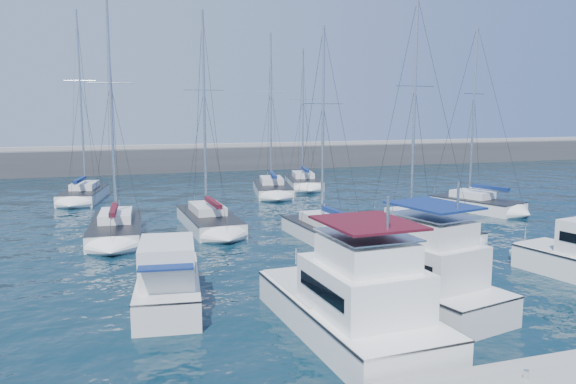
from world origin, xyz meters
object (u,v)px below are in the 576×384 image
object	(u,v)px
sailboat_mid_b	(209,220)
sailboat_mid_d	(418,228)
sailboat_mid_c	(327,233)
sailboat_back_b	(272,188)
motor_yacht_stbd_inner	(416,277)
sailboat_back_c	(304,182)
sailboat_mid_e	(476,204)
motor_yacht_port_outer	(168,283)
motor_yacht_port_inner	(353,305)
sailboat_mid_a	(116,228)
sailboat_back_a	(84,194)

from	to	relation	value
sailboat_mid_b	sailboat_mid_d	xyz separation A→B (m)	(12.12, -6.69, -0.00)
sailboat_mid_c	sailboat_back_b	bearing A→B (deg)	79.65
motor_yacht_stbd_inner	sailboat_mid_c	bearing A→B (deg)	73.22
sailboat_mid_c	sailboat_back_c	bearing A→B (deg)	70.11
motor_yacht_stbd_inner	sailboat_mid_e	bearing A→B (deg)	35.06
motor_yacht_port_outer	sailboat_mid_d	bearing A→B (deg)	33.21
motor_yacht_port_inner	sailboat_mid_e	bearing A→B (deg)	42.13
sailboat_mid_d	sailboat_mid_a	bearing A→B (deg)	157.15
motor_yacht_port_inner	sailboat_back_a	size ratio (longest dim) A/B	0.55
sailboat_mid_c	sailboat_mid_b	bearing A→B (deg)	131.72
motor_yacht_port_outer	sailboat_back_a	xyz separation A→B (m)	(-4.17, 29.87, -0.39)
sailboat_back_c	sailboat_mid_d	bearing A→B (deg)	-80.36
sailboat_back_b	motor_yacht_port_inner	bearing A→B (deg)	-90.54
sailboat_mid_d	sailboat_back_a	distance (m)	30.02
motor_yacht_port_outer	sailboat_back_a	size ratio (longest dim) A/B	0.43
motor_yacht_port_inner	sailboat_mid_e	world-z (taller)	sailboat_mid_e
motor_yacht_port_outer	sailboat_mid_a	distance (m)	13.98
sailboat_mid_b	sailboat_back_c	world-z (taller)	sailboat_mid_b
sailboat_mid_b	sailboat_back_c	distance (m)	21.47
motor_yacht_port_outer	sailboat_mid_d	world-z (taller)	sailboat_mid_d
motor_yacht_stbd_inner	sailboat_mid_e	size ratio (longest dim) A/B	0.62
motor_yacht_port_outer	motor_yacht_stbd_inner	xyz separation A→B (m)	(9.64, -3.02, 0.19)
sailboat_mid_b	sailboat_mid_e	bearing A→B (deg)	-2.09
motor_yacht_stbd_inner	sailboat_back_c	bearing A→B (deg)	64.98
sailboat_mid_d	sailboat_back_c	distance (m)	23.85
sailboat_mid_c	sailboat_back_b	world-z (taller)	sailboat_back_b
motor_yacht_port_outer	sailboat_mid_a	world-z (taller)	sailboat_mid_a
sailboat_mid_d	sailboat_back_b	bearing A→B (deg)	95.15
sailboat_mid_c	sailboat_back_a	bearing A→B (deg)	120.88
sailboat_mid_c	sailboat_mid_e	world-z (taller)	sailboat_mid_e
sailboat_mid_b	sailboat_back_a	size ratio (longest dim) A/B	0.88
sailboat_back_a	sailboat_mid_e	bearing A→B (deg)	-16.63
sailboat_back_a	sailboat_mid_a	bearing A→B (deg)	-71.13
sailboat_back_c	sailboat_mid_e	bearing A→B (deg)	-52.25
sailboat_mid_e	sailboat_mid_a	bearing A→B (deg)	161.73
sailboat_mid_e	sailboat_back_c	bearing A→B (deg)	96.23
sailboat_mid_a	motor_yacht_stbd_inner	bearing A→B (deg)	-51.85
sailboat_mid_e	sailboat_back_b	xyz separation A→B (m)	(-12.89, 13.67, -0.01)
motor_yacht_stbd_inner	sailboat_mid_b	world-z (taller)	sailboat_mid_b
motor_yacht_stbd_inner	sailboat_mid_a	xyz separation A→B (m)	(-11.42, 16.88, -0.61)
sailboat_back_a	sailboat_back_c	xyz separation A→B (m)	(21.39, 1.98, -0.03)
sailboat_mid_e	motor_yacht_stbd_inner	bearing A→B (deg)	-152.12
motor_yacht_stbd_inner	sailboat_mid_a	size ratio (longest dim) A/B	0.59
motor_yacht_port_inner	motor_yacht_stbd_inner	bearing A→B (deg)	27.24
sailboat_mid_d	sailboat_mid_b	bearing A→B (deg)	146.08
sailboat_back_b	sailboat_back_c	world-z (taller)	sailboat_back_b
sailboat_mid_a	sailboat_mid_e	size ratio (longest dim) A/B	1.05
motor_yacht_stbd_inner	sailboat_back_c	distance (m)	35.68
sailboat_mid_c	sailboat_back_c	size ratio (longest dim) A/B	0.91
sailboat_mid_b	sailboat_mid_e	distance (m)	21.37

